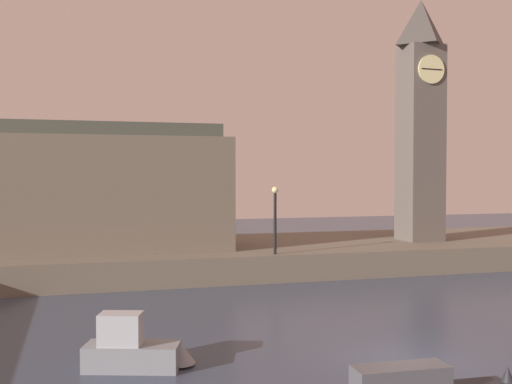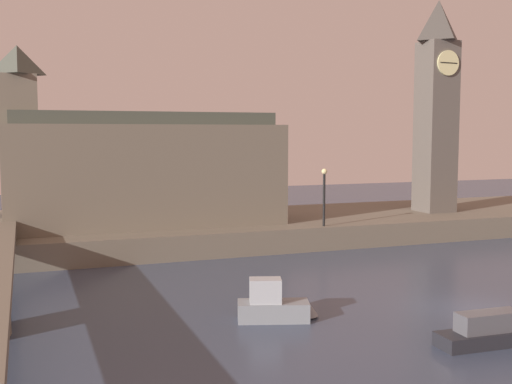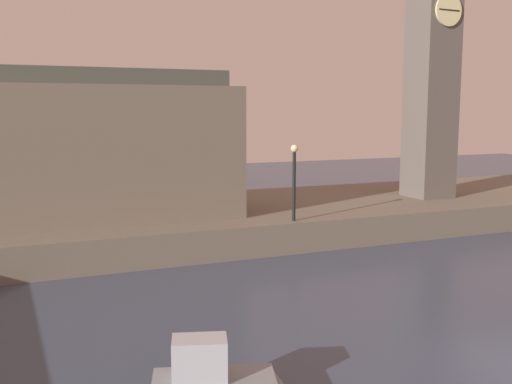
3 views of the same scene
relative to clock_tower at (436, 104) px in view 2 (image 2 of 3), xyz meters
name	(u,v)px [view 2 (image 2 of 3)]	position (x,y,z in m)	size (l,w,h in m)	color
ground_plane	(473,310)	(-11.56, -18.67, -9.59)	(120.00, 120.00, 0.00)	#384256
far_embankment	(287,226)	(-11.56, 1.33, -8.84)	(70.00, 12.00, 1.50)	#6B6051
clock_tower	(436,104)	(0.00, 0.00, 0.00)	(2.63, 2.66, 15.67)	#5B544C
parliament_hall	(139,169)	(-22.23, 0.40, -4.48)	(17.36, 5.61, 11.06)	#6B6051
streetlamp	(324,190)	(-11.27, -4.02, -5.79)	(0.36, 0.36, 3.67)	black
boat_cruiser_grey	(277,306)	(-19.83, -17.14, -9.01)	(3.56, 1.95, 1.72)	gray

